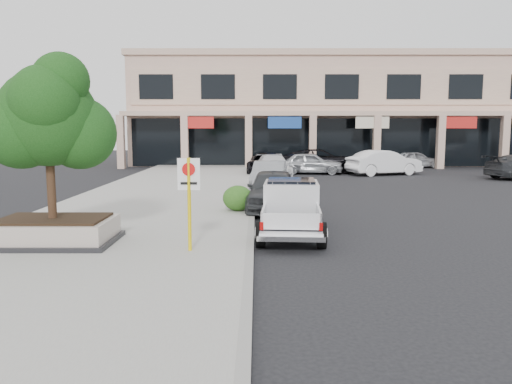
# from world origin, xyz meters

# --- Properties ---
(ground) EXTENTS (120.00, 120.00, 0.00)m
(ground) POSITION_xyz_m (0.00, 0.00, 0.00)
(ground) COLOR black
(ground) RESTS_ON ground
(sidewalk) EXTENTS (8.00, 52.00, 0.15)m
(sidewalk) POSITION_xyz_m (-5.50, 6.00, 0.07)
(sidewalk) COLOR gray
(sidewalk) RESTS_ON ground
(curb) EXTENTS (0.20, 52.00, 0.15)m
(curb) POSITION_xyz_m (-1.55, 6.00, 0.07)
(curb) COLOR gray
(curb) RESTS_ON ground
(strip_mall) EXTENTS (40.55, 12.43, 9.50)m
(strip_mall) POSITION_xyz_m (8.00, 33.93, 4.75)
(strip_mall) COLOR #D2A793
(strip_mall) RESTS_ON ground
(planter) EXTENTS (3.20, 2.20, 0.68)m
(planter) POSITION_xyz_m (-6.73, 0.80, 0.48)
(planter) COLOR black
(planter) RESTS_ON sidewalk
(planter_tree) EXTENTS (2.90, 2.55, 4.00)m
(planter_tree) POSITION_xyz_m (-6.60, 0.96, 3.41)
(planter_tree) COLOR black
(planter_tree) RESTS_ON planter
(no_parking_sign) EXTENTS (0.55, 0.09, 2.30)m
(no_parking_sign) POSITION_xyz_m (-3.03, 0.01, 1.63)
(no_parking_sign) COLOR yellow
(no_parking_sign) RESTS_ON sidewalk
(hedge) EXTENTS (1.10, 0.99, 0.93)m
(hedge) POSITION_xyz_m (-2.07, 5.98, 0.62)
(hedge) COLOR #194313
(hedge) RESTS_ON sidewalk
(pickup_truck) EXTENTS (2.19, 5.12, 1.58)m
(pickup_truck) POSITION_xyz_m (-0.35, 2.56, 0.79)
(pickup_truck) COLOR silver
(pickup_truck) RESTS_ON ground
(curb_car_a) EXTENTS (2.22, 4.81, 1.60)m
(curb_car_a) POSITION_xyz_m (-0.75, 6.97, 0.80)
(curb_car_a) COLOR #2D2F32
(curb_car_a) RESTS_ON ground
(curb_car_b) EXTENTS (2.06, 4.65, 1.48)m
(curb_car_b) POSITION_xyz_m (-0.73, 13.23, 0.74)
(curb_car_b) COLOR gray
(curb_car_b) RESTS_ON ground
(curb_car_c) EXTENTS (2.45, 5.19, 1.46)m
(curb_car_c) POSITION_xyz_m (-0.33, 19.94, 0.73)
(curb_car_c) COLOR silver
(curb_car_c) RESTS_ON ground
(curb_car_d) EXTENTS (2.77, 5.44, 1.47)m
(curb_car_d) POSITION_xyz_m (-0.71, 22.35, 0.74)
(curb_car_d) COLOR black
(curb_car_d) RESTS_ON ground
(lot_car_a) EXTENTS (4.62, 2.27, 1.52)m
(lot_car_a) POSITION_xyz_m (2.38, 22.46, 0.76)
(lot_car_a) COLOR #A7AAB0
(lot_car_a) RESTS_ON ground
(lot_car_b) EXTENTS (5.40, 3.39, 1.68)m
(lot_car_b) POSITION_xyz_m (7.29, 21.76, 0.84)
(lot_car_b) COLOR silver
(lot_car_b) RESTS_ON ground
(lot_car_d) EXTENTS (6.23, 3.32, 1.67)m
(lot_car_d) POSITION_xyz_m (3.25, 23.89, 0.83)
(lot_car_d) COLOR black
(lot_car_d) RESTS_ON ground
(lot_car_e) EXTENTS (4.20, 2.29, 1.35)m
(lot_car_e) POSITION_xyz_m (11.34, 27.87, 0.68)
(lot_car_e) COLOR #A6A8AE
(lot_car_e) RESTS_ON ground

